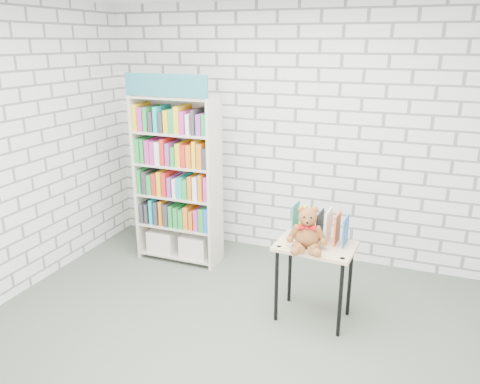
% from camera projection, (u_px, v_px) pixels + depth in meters
% --- Properties ---
extents(ground, '(4.50, 4.50, 0.00)m').
position_uv_depth(ground, '(226.00, 347.00, 3.83)').
color(ground, '#4B5447').
rests_on(ground, ground).
extents(room_shell, '(4.52, 4.02, 2.81)m').
position_uv_depth(room_shell, '(224.00, 131.00, 3.28)').
color(room_shell, silver).
rests_on(room_shell, ground).
extents(bookshelf, '(0.93, 0.36, 2.08)m').
position_uv_depth(bookshelf, '(178.00, 179.00, 5.13)').
color(bookshelf, beige).
rests_on(bookshelf, ground).
extents(display_table, '(0.70, 0.51, 0.72)m').
position_uv_depth(display_table, '(315.00, 255.00, 4.06)').
color(display_table, tan).
rests_on(display_table, ground).
extents(table_books, '(0.48, 0.24, 0.28)m').
position_uv_depth(table_books, '(320.00, 225.00, 4.08)').
color(table_books, teal).
rests_on(table_books, display_table).
extents(teddy_bear, '(0.34, 0.32, 0.37)m').
position_uv_depth(teddy_bear, '(307.00, 232.00, 3.91)').
color(teddy_bear, brown).
rests_on(teddy_bear, display_table).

